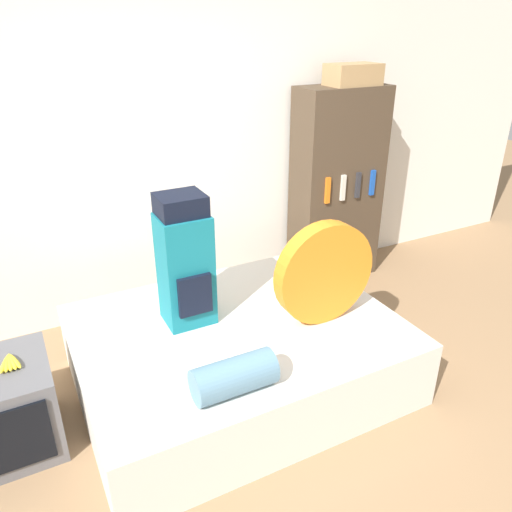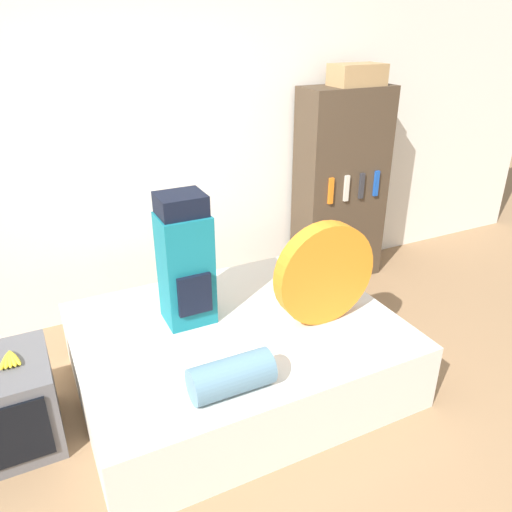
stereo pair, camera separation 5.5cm
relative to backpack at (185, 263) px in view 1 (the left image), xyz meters
The scene contains 10 objects.
ground_plane 1.24m from the backpack, 80.94° to the right, with size 16.00×16.00×0.00m, color #997551.
wall_back 1.15m from the backpack, 82.19° to the left, with size 8.00×0.05×2.60m.
bed 0.70m from the backpack, 39.55° to the right, with size 1.95×1.51×0.44m.
backpack is the anchor object (origin of this frame).
tent_bag 0.85m from the backpack, 26.89° to the right, with size 0.66×0.11×0.66m.
sleeping_roll 0.81m from the backpack, 92.52° to the right, with size 0.43×0.19×0.19m.
television 1.27m from the backpack, behind, with size 0.54×0.56×0.52m.
banana_bunch 1.09m from the backpack, behind, with size 0.12×0.17×0.03m.
bookshelf 1.87m from the backpack, 25.32° to the left, with size 0.77×0.38×1.69m.
cardboard_box 2.12m from the backpack, 23.69° to the left, with size 0.42×0.25×0.17m.
Camera 1 is at (-1.01, -1.69, 2.18)m, focal length 35.00 mm.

